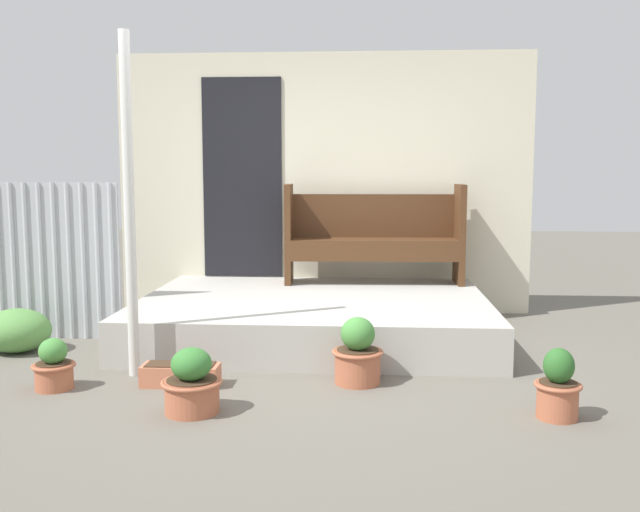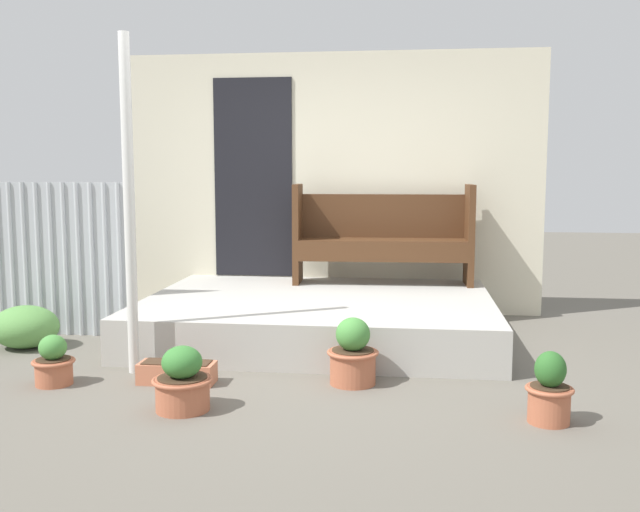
{
  "view_description": "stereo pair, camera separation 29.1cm",
  "coord_description": "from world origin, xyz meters",
  "px_view_note": "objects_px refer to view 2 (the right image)",
  "views": [
    {
      "loc": [
        0.53,
        -4.91,
        1.45
      ],
      "look_at": [
        0.17,
        0.4,
        0.8
      ],
      "focal_mm": 40.0,
      "sensor_mm": 36.0,
      "label": 1
    },
    {
      "loc": [
        0.82,
        -4.89,
        1.45
      ],
      "look_at": [
        0.17,
        0.4,
        0.8
      ],
      "focal_mm": 40.0,
      "sensor_mm": 36.0,
      "label": 2
    }
  ],
  "objects_px": {
    "support_post": "(129,207)",
    "flower_pot_left": "(53,363)",
    "planter_box_rect": "(177,372)",
    "flower_pot_right": "(353,355)",
    "flower_pot_far_right": "(549,392)",
    "shrub_by_fence": "(25,327)",
    "bench": "(383,233)",
    "flower_pot_middle": "(182,382)"
  },
  "relations": [
    {
      "from": "support_post",
      "to": "bench",
      "type": "height_order",
      "value": "support_post"
    },
    {
      "from": "shrub_by_fence",
      "to": "bench",
      "type": "bearing_deg",
      "value": 27.89
    },
    {
      "from": "flower_pot_right",
      "to": "planter_box_rect",
      "type": "distance_m",
      "value": 1.2
    },
    {
      "from": "flower_pot_left",
      "to": "flower_pot_right",
      "type": "height_order",
      "value": "flower_pot_right"
    },
    {
      "from": "flower_pot_left",
      "to": "flower_pot_right",
      "type": "bearing_deg",
      "value": 7.51
    },
    {
      "from": "flower_pot_far_right",
      "to": "planter_box_rect",
      "type": "xyz_separation_m",
      "value": [
        -2.37,
        0.48,
        -0.11
      ]
    },
    {
      "from": "flower_pot_middle",
      "to": "shrub_by_fence",
      "type": "relative_size",
      "value": 0.73
    },
    {
      "from": "bench",
      "to": "flower_pot_middle",
      "type": "bearing_deg",
      "value": -113.48
    },
    {
      "from": "flower_pot_left",
      "to": "flower_pot_far_right",
      "type": "height_order",
      "value": "flower_pot_far_right"
    },
    {
      "from": "flower_pot_middle",
      "to": "shrub_by_fence",
      "type": "bearing_deg",
      "value": 143.1
    },
    {
      "from": "support_post",
      "to": "bench",
      "type": "distance_m",
      "value": 2.7
    },
    {
      "from": "flower_pot_left",
      "to": "flower_pot_middle",
      "type": "height_order",
      "value": "flower_pot_middle"
    },
    {
      "from": "flower_pot_right",
      "to": "flower_pot_middle",
      "type": "bearing_deg",
      "value": -146.24
    },
    {
      "from": "support_post",
      "to": "flower_pot_left",
      "type": "xyz_separation_m",
      "value": [
        -0.43,
        -0.35,
        -1.04
      ]
    },
    {
      "from": "flower_pot_far_right",
      "to": "shrub_by_fence",
      "type": "xyz_separation_m",
      "value": [
        -3.9,
        1.26,
        -0.01
      ]
    },
    {
      "from": "flower_pot_middle",
      "to": "flower_pot_right",
      "type": "height_order",
      "value": "flower_pot_right"
    },
    {
      "from": "bench",
      "to": "planter_box_rect",
      "type": "bearing_deg",
      "value": -121.9
    },
    {
      "from": "bench",
      "to": "flower_pot_left",
      "type": "relative_size",
      "value": 5.0
    },
    {
      "from": "flower_pot_left",
      "to": "planter_box_rect",
      "type": "bearing_deg",
      "value": 9.34
    },
    {
      "from": "flower_pot_right",
      "to": "flower_pot_far_right",
      "type": "bearing_deg",
      "value": -27.32
    },
    {
      "from": "flower_pot_middle",
      "to": "flower_pot_far_right",
      "type": "distance_m",
      "value": 2.16
    },
    {
      "from": "planter_box_rect",
      "to": "shrub_by_fence",
      "type": "height_order",
      "value": "shrub_by_fence"
    },
    {
      "from": "planter_box_rect",
      "to": "flower_pot_far_right",
      "type": "bearing_deg",
      "value": -11.41
    },
    {
      "from": "shrub_by_fence",
      "to": "support_post",
      "type": "bearing_deg",
      "value": -26.44
    },
    {
      "from": "flower_pot_middle",
      "to": "bench",
      "type": "bearing_deg",
      "value": 68.7
    },
    {
      "from": "bench",
      "to": "flower_pot_right",
      "type": "height_order",
      "value": "bench"
    },
    {
      "from": "flower_pot_middle",
      "to": "flower_pot_far_right",
      "type": "height_order",
      "value": "flower_pot_far_right"
    },
    {
      "from": "bench",
      "to": "flower_pot_right",
      "type": "bearing_deg",
      "value": -95.3
    },
    {
      "from": "bench",
      "to": "flower_pot_far_right",
      "type": "relative_size",
      "value": 4.09
    },
    {
      "from": "bench",
      "to": "shrub_by_fence",
      "type": "xyz_separation_m",
      "value": [
        -2.84,
        -1.51,
        -0.67
      ]
    },
    {
      "from": "bench",
      "to": "flower_pot_right",
      "type": "relative_size",
      "value": 3.75
    },
    {
      "from": "planter_box_rect",
      "to": "shrub_by_fence",
      "type": "xyz_separation_m",
      "value": [
        -1.54,
        0.79,
        0.1
      ]
    },
    {
      "from": "support_post",
      "to": "flower_pot_far_right",
      "type": "xyz_separation_m",
      "value": [
        2.76,
        -0.69,
        -1.01
      ]
    },
    {
      "from": "bench",
      "to": "flower_pot_left",
      "type": "xyz_separation_m",
      "value": [
        -2.12,
        -2.43,
        -0.69
      ]
    },
    {
      "from": "support_post",
      "to": "bench",
      "type": "xyz_separation_m",
      "value": [
        1.7,
        2.08,
        -0.35
      ]
    },
    {
      "from": "bench",
      "to": "flower_pot_right",
      "type": "distance_m",
      "value": 2.26
    },
    {
      "from": "support_post",
      "to": "shrub_by_fence",
      "type": "height_order",
      "value": "support_post"
    },
    {
      "from": "support_post",
      "to": "flower_pot_left",
      "type": "distance_m",
      "value": 1.18
    },
    {
      "from": "shrub_by_fence",
      "to": "flower_pot_far_right",
      "type": "bearing_deg",
      "value": -17.94
    },
    {
      "from": "flower_pot_right",
      "to": "planter_box_rect",
      "type": "relative_size",
      "value": 0.88
    },
    {
      "from": "flower_pot_left",
      "to": "flower_pot_far_right",
      "type": "bearing_deg",
      "value": -6.16
    },
    {
      "from": "flower_pot_middle",
      "to": "flower_pot_right",
      "type": "relative_size",
      "value": 0.86
    }
  ]
}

